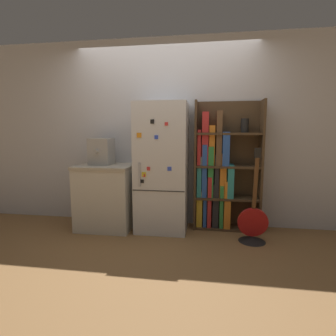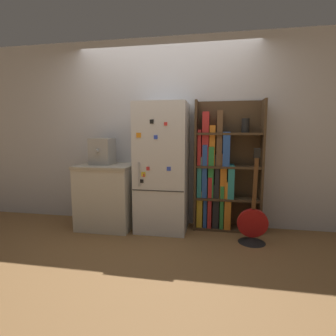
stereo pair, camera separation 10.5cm
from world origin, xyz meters
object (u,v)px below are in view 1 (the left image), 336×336
object	(u,v)px
guitar	(252,228)
refrigerator	(162,168)
espresso_machine	(102,151)
bookshelf	(220,172)

from	to	relation	value
guitar	refrigerator	bearing A→B (deg)	167.31
espresso_machine	guitar	xyz separation A→B (m)	(1.99, -0.26, -0.89)
espresso_machine	guitar	size ratio (longest dim) A/B	0.32
bookshelf	espresso_machine	world-z (taller)	bookshelf
refrigerator	espresso_machine	bearing A→B (deg)	-179.77
refrigerator	guitar	xyz separation A→B (m)	(1.15, -0.26, -0.68)
bookshelf	refrigerator	bearing A→B (deg)	-167.97
refrigerator	bookshelf	world-z (taller)	bookshelf
espresso_machine	bookshelf	bearing A→B (deg)	5.90
espresso_machine	guitar	distance (m)	2.19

